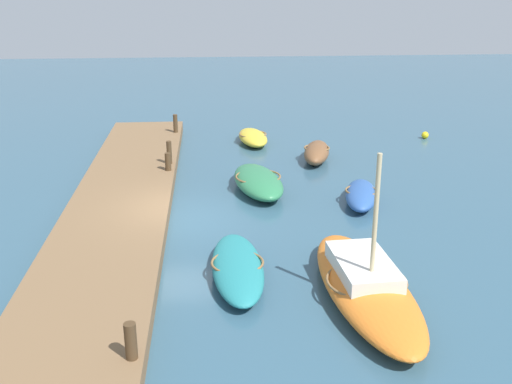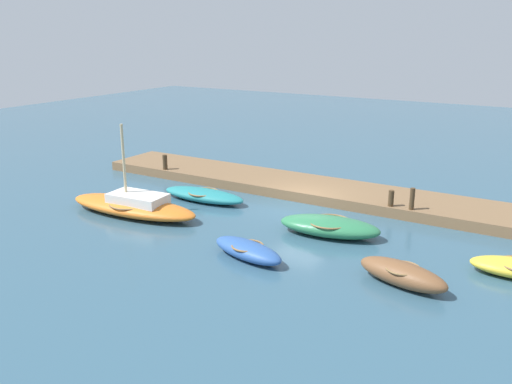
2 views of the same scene
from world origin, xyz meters
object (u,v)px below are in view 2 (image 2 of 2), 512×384
(sailboat_orange, at_px, (133,205))
(motorboat_green, at_px, (329,226))
(rowboat_teal, at_px, (204,195))
(mooring_post_mid_east, at_px, (391,198))
(mooring_post_east, at_px, (165,162))
(mooring_post_mid_west, at_px, (412,199))
(dinghy_brown, at_px, (402,274))
(rowboat_blue, at_px, (248,250))

(sailboat_orange, relative_size, motorboat_green, 1.56)
(sailboat_orange, bearing_deg, rowboat_teal, -118.62)
(motorboat_green, bearing_deg, mooring_post_mid_east, -120.41)
(mooring_post_east, bearing_deg, mooring_post_mid_east, 180.00)
(mooring_post_mid_west, bearing_deg, dinghy_brown, 103.31)
(dinghy_brown, relative_size, motorboat_green, 0.76)
(rowboat_teal, distance_m, motorboat_green, 7.18)
(rowboat_teal, height_order, motorboat_green, motorboat_green)
(mooring_post_mid_east, bearing_deg, rowboat_blue, 67.42)
(rowboat_blue, relative_size, mooring_post_east, 4.05)
(rowboat_teal, height_order, mooring_post_mid_east, mooring_post_mid_east)
(rowboat_blue, xyz_separation_m, mooring_post_mid_west, (-3.91, -7.20, 0.64))
(mooring_post_mid_east, bearing_deg, mooring_post_mid_west, 180.00)
(dinghy_brown, relative_size, mooring_post_mid_east, 4.57)
(rowboat_teal, xyz_separation_m, mooring_post_east, (4.40, -2.40, 0.60))
(rowboat_blue, height_order, mooring_post_east, mooring_post_east)
(motorboat_green, bearing_deg, sailboat_orange, 5.06)
(rowboat_blue, bearing_deg, rowboat_teal, -27.57)
(motorboat_green, bearing_deg, dinghy_brown, 133.64)
(dinghy_brown, relative_size, sailboat_orange, 0.49)
(mooring_post_east, bearing_deg, dinghy_brown, 157.15)
(dinghy_brown, bearing_deg, mooring_post_east, -9.17)
(motorboat_green, xyz_separation_m, mooring_post_mid_east, (-1.39, -3.53, 0.46))
(rowboat_teal, bearing_deg, mooring_post_mid_east, -165.88)
(dinghy_brown, distance_m, mooring_post_mid_east, 6.92)
(mooring_post_mid_east, bearing_deg, rowboat_teal, 15.82)
(sailboat_orange, relative_size, rowboat_blue, 2.01)
(rowboat_blue, relative_size, motorboat_green, 0.77)
(rowboat_blue, distance_m, mooring_post_mid_west, 8.22)
(rowboat_teal, bearing_deg, motorboat_green, 169.28)
(mooring_post_mid_west, bearing_deg, mooring_post_mid_east, 0.00)
(dinghy_brown, xyz_separation_m, mooring_post_mid_east, (2.45, -6.46, 0.45))
(mooring_post_east, bearing_deg, rowboat_blue, 143.93)
(dinghy_brown, bearing_deg, sailboat_orange, 10.06)
(motorboat_green, distance_m, mooring_post_east, 12.03)
(sailboat_orange, distance_m, motorboat_green, 8.85)
(dinghy_brown, relative_size, rowboat_blue, 0.98)
(dinghy_brown, height_order, motorboat_green, dinghy_brown)
(sailboat_orange, distance_m, mooring_post_east, 6.39)
(mooring_post_mid_west, relative_size, mooring_post_east, 1.17)
(mooring_post_mid_east, xyz_separation_m, mooring_post_east, (12.88, 0.00, 0.05))
(rowboat_teal, distance_m, mooring_post_east, 5.04)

